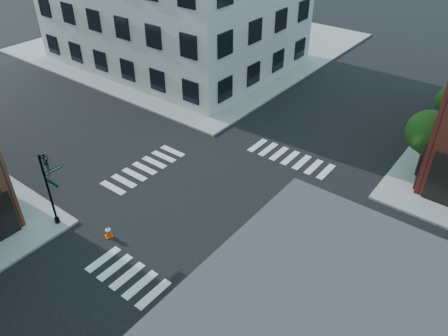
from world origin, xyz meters
TOP-DOWN VIEW (x-y plane):
  - ground at (0.00, 0.00)m, footprint 120.00×120.00m
  - sidewalk_nw at (-21.00, 21.00)m, footprint 30.00×30.00m
  - building_nw at (-19.00, 16.00)m, footprint 22.00×16.00m
  - tree_near at (7.56, 9.98)m, footprint 2.69×2.69m
  - signal_pole at (-6.72, -6.68)m, footprint 1.29×1.24m
  - traffic_cone at (-3.79, -5.70)m, footprint 0.49×0.49m

SIDE VIEW (x-z plane):
  - ground at x=0.00m, z-range 0.00..0.00m
  - sidewalk_nw at x=-21.00m, z-range 0.00..0.15m
  - traffic_cone at x=-3.79m, z-range -0.01..0.69m
  - signal_pole at x=-6.72m, z-range 0.56..5.16m
  - tree_near at x=7.56m, z-range 0.91..5.41m
  - building_nw at x=-19.00m, z-range 0.00..11.00m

